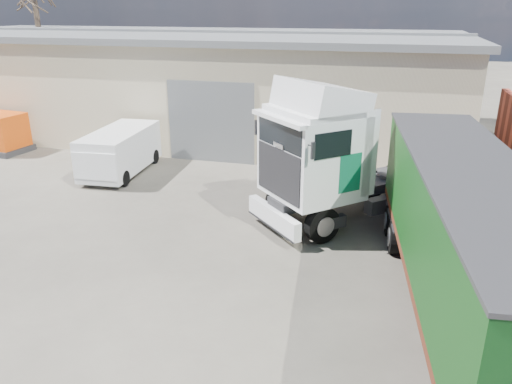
# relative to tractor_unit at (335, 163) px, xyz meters

# --- Properties ---
(ground) EXTENTS (120.00, 120.00, 0.00)m
(ground) POSITION_rel_tractor_unit_xyz_m (-4.11, -4.73, -1.97)
(ground) COLOR #26251F
(ground) RESTS_ON ground
(warehouse) EXTENTS (30.60, 12.60, 5.42)m
(warehouse) POSITION_rel_tractor_unit_xyz_m (-10.11, 11.27, 0.69)
(warehouse) COLOR #C3B996
(warehouse) RESTS_ON ground
(tractor_unit) EXTENTS (6.75, 6.68, 4.69)m
(tractor_unit) POSITION_rel_tractor_unit_xyz_m (0.00, 0.00, 0.00)
(tractor_unit) COLOR black
(tractor_unit) RESTS_ON ground
(box_trailer) EXTENTS (3.45, 10.99, 3.59)m
(box_trailer) POSITION_rel_tractor_unit_xyz_m (3.30, -4.65, 0.22)
(box_trailer) COLOR #2D2D30
(box_trailer) RESTS_ON ground
(panel_van) EXTENTS (2.13, 4.59, 1.83)m
(panel_van) POSITION_rel_tractor_unit_xyz_m (-9.21, 2.49, -1.03)
(panel_van) COLOR black
(panel_van) RESTS_ON ground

